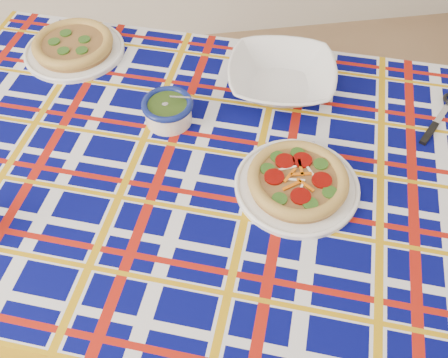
{
  "coord_description": "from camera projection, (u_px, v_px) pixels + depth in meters",
  "views": [
    {
      "loc": [
        0.29,
        -0.38,
        1.66
      ],
      "look_at": [
        0.39,
        0.33,
        0.77
      ],
      "focal_mm": 40.0,
      "sensor_mm": 36.0,
      "label": 1
    }
  ],
  "objects": [
    {
      "name": "serving_bowl",
      "position": [
        281.0,
        78.0,
        1.34
      ],
      "size": [
        0.35,
        0.35,
        0.07
      ],
      "primitive_type": "imported",
      "rotation": [
        0.0,
        0.0,
        -0.24
      ],
      "color": "white",
      "rests_on": "tablecloth"
    },
    {
      "name": "tablecloth",
      "position": [
        225.0,
        181.0,
        1.23
      ],
      "size": [
        1.88,
        1.53,
        0.11
      ],
      "primitive_type": null,
      "rotation": [
        0.0,
        0.0,
        -0.36
      ],
      "color": "#040753",
      "rests_on": "dining_table"
    },
    {
      "name": "second_focaccia_plate",
      "position": [
        73.0,
        45.0,
        1.45
      ],
      "size": [
        0.4,
        0.4,
        0.05
      ],
      "primitive_type": null,
      "rotation": [
        0.0,
        0.0,
        -0.49
      ],
      "color": "olive",
      "rests_on": "tablecloth"
    },
    {
      "name": "table_knife",
      "position": [
        443.0,
        112.0,
        1.3
      ],
      "size": [
        0.17,
        0.17,
        0.01
      ],
      "primitive_type": null,
      "rotation": [
        0.0,
        0.0,
        0.78
      ],
      "color": "silver",
      "rests_on": "tablecloth"
    },
    {
      "name": "dining_table",
      "position": [
        225.0,
        187.0,
        1.25
      ],
      "size": [
        1.84,
        1.49,
        0.75
      ],
      "rotation": [
        0.0,
        0.0,
        -0.36
      ],
      "color": "brown",
      "rests_on": "floor"
    },
    {
      "name": "pesto_bowl",
      "position": [
        168.0,
        109.0,
        1.26
      ],
      "size": [
        0.18,
        0.18,
        0.08
      ],
      "primitive_type": null,
      "rotation": [
        0.0,
        0.0,
        -0.47
      ],
      "color": "#1F360E",
      "rests_on": "tablecloth"
    },
    {
      "name": "main_focaccia_plate",
      "position": [
        298.0,
        180.0,
        1.13
      ],
      "size": [
        0.39,
        0.39,
        0.06
      ],
      "primitive_type": null,
      "rotation": [
        0.0,
        0.0,
        -0.42
      ],
      "color": "olive",
      "rests_on": "tablecloth"
    }
  ]
}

